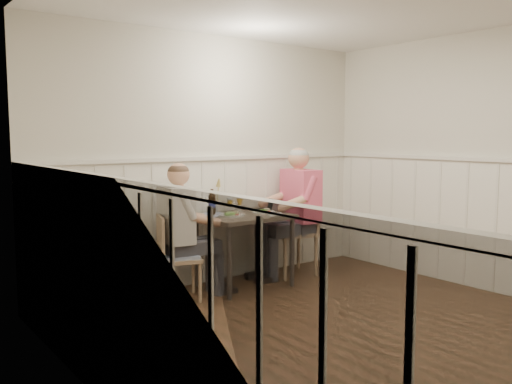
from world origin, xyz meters
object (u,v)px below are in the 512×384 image
dining_table (244,225)px  chair_right (297,228)px  diner_cream (181,241)px  grass_vase (217,196)px  beer_bottle (212,203)px  chair_left (174,254)px  man_in_pink (297,221)px

dining_table → chair_right: 0.79m
diner_cream → grass_vase: bearing=24.9°
beer_bottle → grass_vase: grass_vase is taller
diner_cream → grass_vase: (0.59, 0.28, 0.36)m
beer_bottle → chair_right: bearing=-6.8°
dining_table → grass_vase: bearing=113.1°
grass_vase → beer_bottle: bearing=-137.8°
chair_left → grass_vase: size_ratio=2.16×
diner_cream → beer_bottle: 0.57m
diner_cream → beer_bottle: (0.45, 0.15, 0.31)m
man_in_pink → beer_bottle: man_in_pink is taller
chair_right → grass_vase: bearing=164.4°
chair_right → grass_vase: 1.02m
chair_right → beer_bottle: bearing=173.2°
chair_left → diner_cream: (0.08, 0.01, 0.11)m
chair_left → chair_right: bearing=1.1°
dining_table → chair_left: bearing=178.0°
dining_table → chair_left: size_ratio=1.09×
dining_table → diner_cream: diner_cream is taller
diner_cream → beer_bottle: size_ratio=4.98×
chair_left → beer_bottle: (0.53, 0.15, 0.43)m
diner_cream → man_in_pink: bearing=-0.4°
man_in_pink → grass_vase: 0.98m
dining_table → man_in_pink: size_ratio=0.61×
beer_bottle → man_in_pink: bearing=-8.7°
man_in_pink → beer_bottle: 1.07m
chair_left → diner_cream: bearing=4.9°
dining_table → diner_cream: 0.73m
grass_vase → dining_table: bearing=-66.9°
dining_table → beer_bottle: 0.40m
dining_table → grass_vase: (-0.13, 0.31, 0.27)m
chair_right → diner_cream: size_ratio=0.73×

